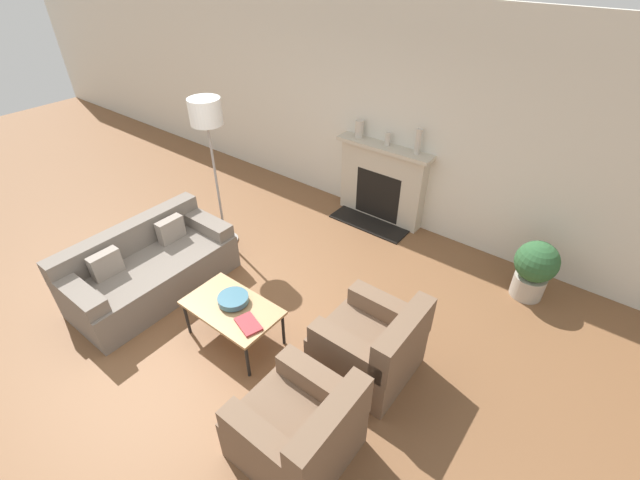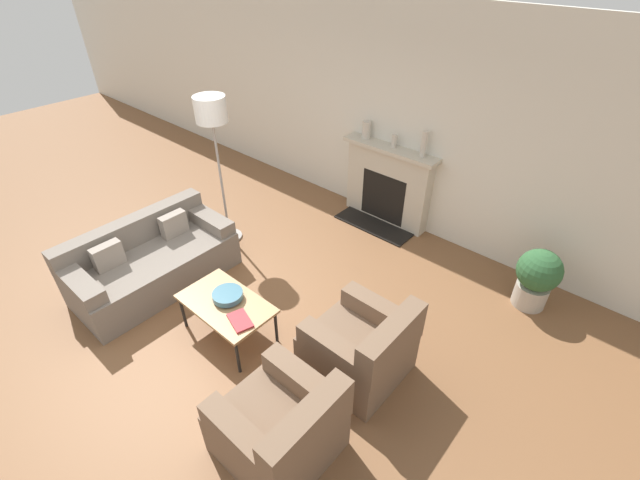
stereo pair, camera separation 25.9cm
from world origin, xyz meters
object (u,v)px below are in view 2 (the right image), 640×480
at_px(armchair_far, 361,348).
at_px(book, 240,321).
at_px(couch, 152,262).
at_px(mantel_vase_center_left, 394,141).
at_px(fireplace, 387,185).
at_px(armchair_near, 280,428).
at_px(coffee_table, 226,305).
at_px(potted_plant, 537,276).
at_px(mantel_vase_center_right, 424,144).
at_px(bowl, 228,295).
at_px(mantel_vase_left, 366,130).
at_px(floor_lamp, 213,123).

height_order(armchair_far, book, armchair_far).
height_order(couch, mantel_vase_center_left, mantel_vase_center_left).
distance_m(fireplace, couch, 3.25).
height_order(armchair_near, coffee_table, armchair_near).
relative_size(armchair_far, potted_plant, 1.19).
distance_m(armchair_near, book, 1.10).
xyz_separation_m(book, mantel_vase_center_right, (0.08, 3.01, 0.83)).
bearing_deg(armchair_near, bowl, -113.42).
height_order(couch, armchair_far, armchair_far).
bearing_deg(armchair_near, potted_plant, 163.90).
relative_size(armchair_near, bowl, 2.83).
bearing_deg(armchair_far, potted_plant, 156.32).
height_order(mantel_vase_left, potted_plant, mantel_vase_left).
height_order(fireplace, bowl, fireplace).
bearing_deg(floor_lamp, coffee_table, -38.43).
bearing_deg(book, mantel_vase_center_left, 114.20).
relative_size(bowl, floor_lamp, 0.16).
height_order(couch, bowl, couch).
distance_m(floor_lamp, mantel_vase_center_left, 2.32).
bearing_deg(mantel_vase_center_left, fireplace, -150.03).
distance_m(mantel_vase_left, potted_plant, 2.84).
distance_m(floor_lamp, mantel_vase_center_right, 2.59).
relative_size(floor_lamp, mantel_vase_center_right, 5.86).
bearing_deg(bowl, armchair_far, 19.56).
relative_size(coffee_table, bowl, 3.16).
distance_m(couch, mantel_vase_center_right, 3.60).
distance_m(armchair_far, mantel_vase_center_left, 2.91).
bearing_deg(couch, armchair_far, -77.72).
bearing_deg(bowl, coffee_table, -66.48).
xyz_separation_m(floor_lamp, mantel_vase_center_right, (1.80, 1.83, -0.34)).
bearing_deg(armchair_far, mantel_vase_center_right, -159.48).
distance_m(couch, potted_plant, 4.36).
height_order(armchair_far, mantel_vase_center_left, mantel_vase_center_left).
xyz_separation_m(floor_lamp, potted_plant, (3.59, 1.41, -1.23)).
relative_size(mantel_vase_left, potted_plant, 0.33).
bearing_deg(bowl, potted_plant, 48.37).
bearing_deg(potted_plant, book, -125.78).
height_order(coffee_table, book, book).
bearing_deg(mantel_vase_center_left, floor_lamp, -126.70).
relative_size(bowl, mantel_vase_center_left, 1.77).
distance_m(couch, mantel_vase_left, 3.26).
xyz_separation_m(bowl, mantel_vase_center_left, (-0.02, 2.89, 0.72)).
distance_m(coffee_table, mantel_vase_left, 3.10).
bearing_deg(mantel_vase_center_left, bowl, -89.59).
bearing_deg(fireplace, couch, -113.03).
bearing_deg(book, coffee_table, -175.26).
distance_m(armchair_far, potted_plant, 2.19).
bearing_deg(bowl, mantel_vase_center_right, 81.85).
bearing_deg(armchair_far, book, -59.23).
bearing_deg(armchair_far, mantel_vase_left, -143.48).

